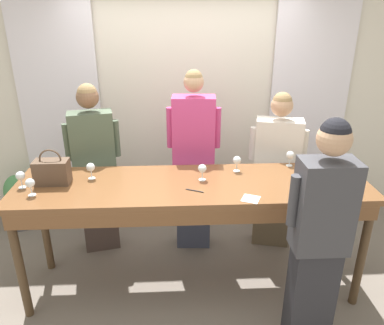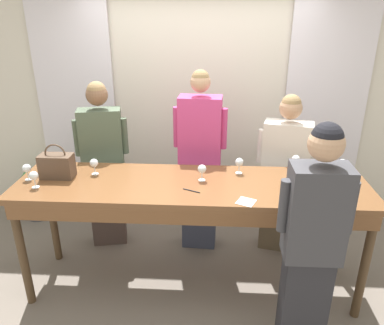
{
  "view_description": "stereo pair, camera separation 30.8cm",
  "coord_description": "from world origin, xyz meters",
  "px_view_note": "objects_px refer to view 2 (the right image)",
  "views": [
    {
      "loc": [
        -0.14,
        -2.77,
        2.38
      ],
      "look_at": [
        0.0,
        0.08,
        1.19
      ],
      "focal_mm": 35.0,
      "sensor_mm": 36.0,
      "label": 1
    },
    {
      "loc": [
        0.16,
        -2.77,
        2.38
      ],
      "look_at": [
        0.0,
        0.08,
        1.19
      ],
      "focal_mm": 35.0,
      "sensor_mm": 36.0,
      "label": 2
    }
  ],
  "objects_px": {
    "guest_olive_jacket": "(104,164)",
    "potted_plant": "(36,192)",
    "wine_glass_front_right": "(296,160)",
    "host_pouring": "(312,244)",
    "wine_bottle": "(325,174)",
    "wine_glass_front_left": "(94,163)",
    "handbag": "(57,165)",
    "guest_pink_top": "(200,162)",
    "wine_glass_center_left": "(27,169)",
    "wine_glass_back_left": "(239,163)",
    "wine_glass_center_mid": "(202,169)",
    "wine_glass_front_mid": "(34,176)",
    "tasting_bar": "(191,196)",
    "guest_cream_sweater": "(284,174)",
    "wine_glass_center_right": "(342,164)"
  },
  "relations": [
    {
      "from": "guest_pink_top",
      "to": "guest_olive_jacket",
      "type": "bearing_deg",
      "value": -180.0
    },
    {
      "from": "wine_glass_front_right",
      "to": "guest_olive_jacket",
      "type": "bearing_deg",
      "value": 169.96
    },
    {
      "from": "wine_glass_back_left",
      "to": "tasting_bar",
      "type": "bearing_deg",
      "value": -148.54
    },
    {
      "from": "guest_cream_sweater",
      "to": "wine_glass_center_right",
      "type": "bearing_deg",
      "value": -44.2
    },
    {
      "from": "tasting_bar",
      "to": "wine_glass_front_right",
      "type": "relative_size",
      "value": 20.8
    },
    {
      "from": "wine_glass_center_right",
      "to": "wine_glass_front_right",
      "type": "bearing_deg",
      "value": 169.86
    },
    {
      "from": "wine_glass_front_left",
      "to": "wine_glass_center_right",
      "type": "distance_m",
      "value": 2.13
    },
    {
      "from": "wine_glass_front_mid",
      "to": "wine_glass_center_right",
      "type": "bearing_deg",
      "value": 9.09
    },
    {
      "from": "handbag",
      "to": "wine_glass_front_right",
      "type": "height_order",
      "value": "handbag"
    },
    {
      "from": "wine_glass_front_left",
      "to": "handbag",
      "type": "bearing_deg",
      "value": -165.33
    },
    {
      "from": "guest_olive_jacket",
      "to": "wine_glass_center_left",
      "type": "bearing_deg",
      "value": -123.93
    },
    {
      "from": "wine_glass_center_right",
      "to": "guest_olive_jacket",
      "type": "height_order",
      "value": "guest_olive_jacket"
    },
    {
      "from": "wine_glass_back_left",
      "to": "guest_pink_top",
      "type": "height_order",
      "value": "guest_pink_top"
    },
    {
      "from": "wine_bottle",
      "to": "wine_glass_front_left",
      "type": "bearing_deg",
      "value": 175.14
    },
    {
      "from": "wine_glass_front_left",
      "to": "guest_cream_sweater",
      "type": "height_order",
      "value": "guest_cream_sweater"
    },
    {
      "from": "wine_glass_center_right",
      "to": "potted_plant",
      "type": "height_order",
      "value": "wine_glass_center_right"
    },
    {
      "from": "wine_glass_front_mid",
      "to": "wine_glass_center_mid",
      "type": "relative_size",
      "value": 1.0
    },
    {
      "from": "wine_bottle",
      "to": "wine_glass_center_mid",
      "type": "bearing_deg",
      "value": 174.85
    },
    {
      "from": "wine_glass_front_left",
      "to": "guest_pink_top",
      "type": "relative_size",
      "value": 0.08
    },
    {
      "from": "tasting_bar",
      "to": "wine_glass_center_right",
      "type": "xyz_separation_m",
      "value": [
        1.28,
        0.28,
        0.2
      ]
    },
    {
      "from": "tasting_bar",
      "to": "guest_olive_jacket",
      "type": "distance_m",
      "value": 1.14
    },
    {
      "from": "handbag",
      "to": "wine_glass_front_right",
      "type": "relative_size",
      "value": 2.13
    },
    {
      "from": "tasting_bar",
      "to": "guest_cream_sweater",
      "type": "bearing_deg",
      "value": 37.21
    },
    {
      "from": "wine_glass_front_right",
      "to": "wine_glass_center_right",
      "type": "xyz_separation_m",
      "value": [
        0.38,
        -0.07,
        0.0
      ]
    },
    {
      "from": "wine_glass_front_right",
      "to": "potted_plant",
      "type": "bearing_deg",
      "value": 164.72
    },
    {
      "from": "guest_olive_jacket",
      "to": "wine_glass_front_left",
      "type": "bearing_deg",
      "value": -81.11
    },
    {
      "from": "wine_bottle",
      "to": "wine_glass_center_left",
      "type": "distance_m",
      "value": 2.42
    },
    {
      "from": "host_pouring",
      "to": "potted_plant",
      "type": "bearing_deg",
      "value": 147.79
    },
    {
      "from": "wine_glass_center_mid",
      "to": "guest_cream_sweater",
      "type": "distance_m",
      "value": 1.03
    },
    {
      "from": "wine_glass_front_right",
      "to": "host_pouring",
      "type": "distance_m",
      "value": 0.99
    },
    {
      "from": "wine_glass_center_right",
      "to": "guest_cream_sweater",
      "type": "height_order",
      "value": "guest_cream_sweater"
    },
    {
      "from": "handbag",
      "to": "potted_plant",
      "type": "distance_m",
      "value": 1.54
    },
    {
      "from": "wine_glass_center_mid",
      "to": "potted_plant",
      "type": "xyz_separation_m",
      "value": [
        -2.01,
        1.04,
        -0.81
      ]
    },
    {
      "from": "wine_glass_center_left",
      "to": "wine_glass_front_right",
      "type": "bearing_deg",
      "value": 8.38
    },
    {
      "from": "wine_glass_center_left",
      "to": "wine_glass_back_left",
      "type": "height_order",
      "value": "same"
    },
    {
      "from": "wine_glass_center_left",
      "to": "wine_glass_back_left",
      "type": "distance_m",
      "value": 1.78
    },
    {
      "from": "wine_glass_front_left",
      "to": "guest_cream_sweater",
      "type": "relative_size",
      "value": 0.08
    },
    {
      "from": "wine_bottle",
      "to": "wine_glass_front_mid",
      "type": "relative_size",
      "value": 2.41
    },
    {
      "from": "guest_cream_sweater",
      "to": "wine_glass_center_mid",
      "type": "bearing_deg",
      "value": -143.59
    },
    {
      "from": "wine_bottle",
      "to": "guest_olive_jacket",
      "type": "xyz_separation_m",
      "value": [
        -1.98,
        0.67,
        -0.25
      ]
    },
    {
      "from": "wine_glass_front_mid",
      "to": "wine_glass_center_left",
      "type": "height_order",
      "value": "same"
    },
    {
      "from": "wine_glass_front_left",
      "to": "wine_glass_center_mid",
      "type": "xyz_separation_m",
      "value": [
        0.93,
        -0.07,
        0.0
      ]
    },
    {
      "from": "wine_glass_back_left",
      "to": "wine_glass_front_right",
      "type": "bearing_deg",
      "value": 11.17
    },
    {
      "from": "handbag",
      "to": "guest_pink_top",
      "type": "xyz_separation_m",
      "value": [
        1.18,
        0.59,
        -0.19
      ]
    },
    {
      "from": "wine_glass_front_left",
      "to": "guest_olive_jacket",
      "type": "bearing_deg",
      "value": 98.89
    },
    {
      "from": "wine_bottle",
      "to": "wine_glass_front_mid",
      "type": "bearing_deg",
      "value": -176.97
    },
    {
      "from": "guest_olive_jacket",
      "to": "potted_plant",
      "type": "bearing_deg",
      "value": 155.88
    },
    {
      "from": "wine_glass_back_left",
      "to": "wine_glass_center_left",
      "type": "bearing_deg",
      "value": -172.42
    },
    {
      "from": "handbag",
      "to": "wine_glass_center_mid",
      "type": "xyz_separation_m",
      "value": [
        1.22,
        0.0,
        -0.01
      ]
    },
    {
      "from": "wine_glass_front_mid",
      "to": "guest_olive_jacket",
      "type": "xyz_separation_m",
      "value": [
        0.32,
        0.8,
        -0.23
      ]
    }
  ]
}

